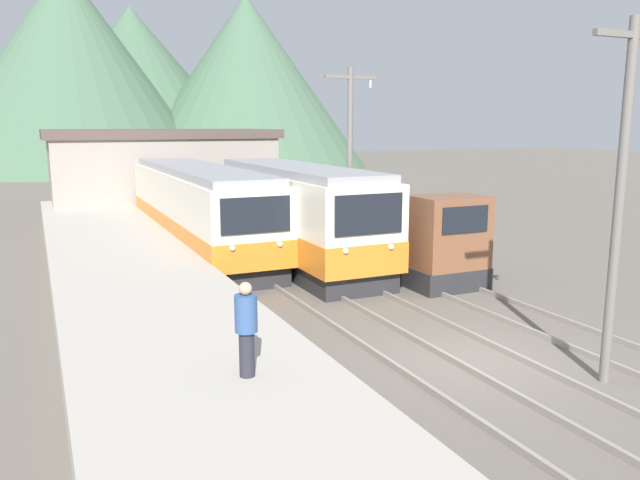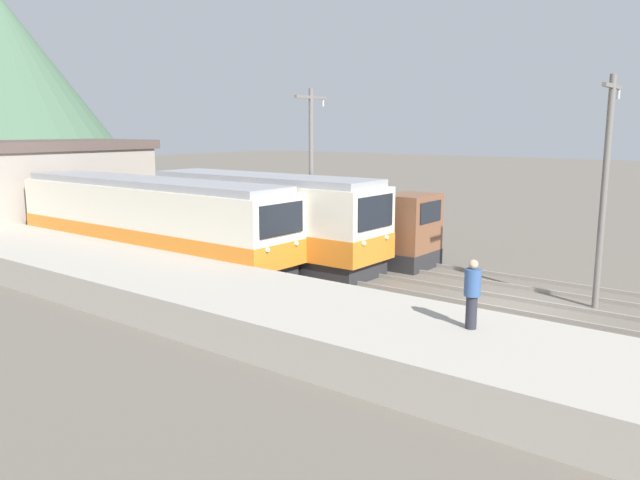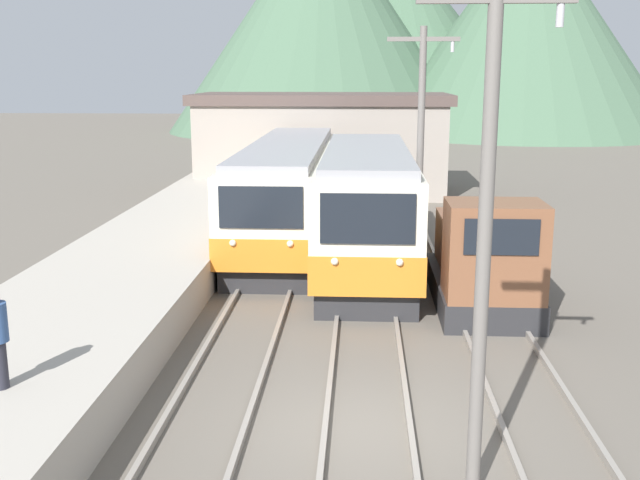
% 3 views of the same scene
% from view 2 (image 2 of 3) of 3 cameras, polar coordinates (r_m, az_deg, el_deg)
% --- Properties ---
extents(ground_plane, '(200.00, 200.00, 0.00)m').
position_cam_2_polar(ground_plane, '(20.72, 17.48, -6.03)').
color(ground_plane, '#665E54').
extents(platform_left, '(4.50, 54.00, 1.04)m').
position_cam_2_polar(platform_left, '(15.09, 9.16, -9.70)').
color(platform_left, '#ADA599').
rests_on(platform_left, ground).
extents(track_left, '(1.54, 60.00, 0.14)m').
position_cam_2_polar(track_left, '(18.37, 14.64, -7.74)').
color(track_left, gray).
rests_on(track_left, ground).
extents(track_center, '(1.54, 60.00, 0.14)m').
position_cam_2_polar(track_center, '(20.88, 17.69, -5.72)').
color(track_center, gray).
rests_on(track_center, ground).
extents(track_right, '(1.54, 60.00, 0.14)m').
position_cam_2_polar(track_right, '(23.64, 20.21, -4.02)').
color(track_right, gray).
rests_on(track_right, ground).
extents(commuter_train_left, '(2.84, 15.03, 3.53)m').
position_cam_2_polar(commuter_train_left, '(27.32, -15.38, 1.48)').
color(commuter_train_left, '#28282B').
rests_on(commuter_train_left, ground).
extents(commuter_train_center, '(2.84, 11.35, 3.72)m').
position_cam_2_polar(commuter_train_center, '(26.26, -5.30, 1.63)').
color(commuter_train_center, '#28282B').
rests_on(commuter_train_center, ground).
extents(shunting_locomotive, '(2.40, 5.30, 3.00)m').
position_cam_2_polar(shunting_locomotive, '(26.33, 5.48, 0.51)').
color(shunting_locomotive, '#28282B').
rests_on(shunting_locomotive, ground).
extents(catenary_mast_near, '(2.00, 0.20, 7.21)m').
position_cam_2_polar(catenary_mast_near, '(21.10, 24.59, 4.67)').
color(catenary_mast_near, slate).
rests_on(catenary_mast_near, ground).
extents(catenary_mast_mid, '(2.00, 0.20, 7.21)m').
position_cam_2_polar(catenary_mast_mid, '(26.22, -0.79, 6.50)').
color(catenary_mast_mid, slate).
rests_on(catenary_mast_mid, ground).
extents(person_on_platform, '(0.38, 0.38, 1.63)m').
position_cam_2_polar(person_on_platform, '(14.78, 13.75, -4.59)').
color(person_on_platform, '#282833').
rests_on(person_on_platform, platform_left).
extents(station_building, '(12.60, 6.30, 4.95)m').
position_cam_2_polar(station_building, '(36.90, -25.06, 4.40)').
color(station_building, gray).
rests_on(station_building, ground).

